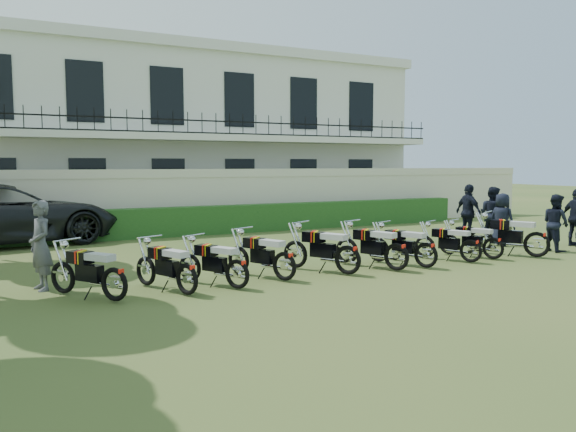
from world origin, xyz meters
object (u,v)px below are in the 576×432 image
object	(u,v)px
motorcycle_4	(348,253)
officer_5	(469,212)
suv	(3,215)
motorcycle_8	(493,243)
motorcycle_2	(237,267)
inspector	(40,246)
motorcycle_6	(426,249)
officer_4	(492,214)
officer_1	(556,223)
motorcycle_9	(537,238)
motorcycle_1	(187,271)
motorcycle_5	(397,250)
motorcycle_3	(284,259)
officer_3	(502,219)
motorcycle_7	(471,245)
motorcycle_0	(114,276)

from	to	relation	value
motorcycle_4	officer_5	bearing A→B (deg)	-3.04
suv	motorcycle_8	bearing A→B (deg)	-138.77
motorcycle_2	inspector	xyz separation A→B (m)	(-3.45, 1.75, 0.42)
motorcycle_6	officer_4	distance (m)	5.81
motorcycle_8	officer_1	bearing A→B (deg)	-17.23
motorcycle_9	motorcycle_2	bearing A→B (deg)	152.22
motorcycle_1	motorcycle_4	world-z (taller)	motorcycle_4
motorcycle_5	officer_1	xyz separation A→B (m)	(5.93, 0.41, 0.31)
motorcycle_1	motorcycle_3	size ratio (longest dim) A/B	0.99
motorcycle_6	motorcycle_9	distance (m)	3.62
motorcycle_4	officer_5	world-z (taller)	officer_5
motorcycle_6	officer_3	world-z (taller)	officer_3
motorcycle_1	motorcycle_6	distance (m)	5.87
motorcycle_5	motorcycle_7	bearing A→B (deg)	-21.74
motorcycle_1	officer_3	size ratio (longest dim) A/B	1.11
motorcycle_6	motorcycle_3	bearing A→B (deg)	154.03
motorcycle_8	officer_3	xyz separation A→B (m)	(2.23, 1.77, 0.35)
motorcycle_2	motorcycle_4	xyz separation A→B (m)	(2.73, 0.22, 0.05)
motorcycle_6	officer_3	size ratio (longest dim) A/B	1.12
motorcycle_2	motorcycle_1	bearing A→B (deg)	153.41
motorcycle_3	motorcycle_6	xyz separation A→B (m)	(3.66, -0.20, -0.01)
motorcycle_7	officer_5	distance (m)	4.56
motorcycle_9	officer_1	xyz separation A→B (m)	(1.46, 0.58, 0.28)
motorcycle_2	motorcycle_8	xyz separation A→B (m)	(7.22, 0.24, -0.02)
suv	officer_1	xyz separation A→B (m)	(14.01, -8.46, -0.13)
motorcycle_3	officer_4	xyz separation A→B (m)	(8.75, 2.57, 0.39)
motorcycle_5	officer_5	world-z (taller)	officer_5
motorcycle_9	officer_3	world-z (taller)	officer_3
inspector	officer_4	world-z (taller)	inspector
motorcycle_6	officer_5	size ratio (longest dim) A/B	0.98
motorcycle_7	officer_1	xyz separation A→B (m)	(3.58, 0.36, 0.36)
motorcycle_4	motorcycle_8	size ratio (longest dim) A/B	1.11
motorcycle_3	motorcycle_6	bearing A→B (deg)	-28.18
motorcycle_2	motorcycle_3	distance (m)	1.21
motorcycle_0	motorcycle_6	xyz separation A→B (m)	(7.17, 0.01, -0.01)
motorcycle_5	officer_1	size ratio (longest dim) A/B	1.16
officer_4	motorcycle_2	bearing A→B (deg)	95.24
motorcycle_2	motorcycle_8	size ratio (longest dim) A/B	0.99
motorcycle_8	motorcycle_0	bearing A→B (deg)	158.37
officer_3	motorcycle_3	bearing A→B (deg)	88.15
motorcycle_2	inspector	world-z (taller)	inspector
motorcycle_0	motorcycle_3	world-z (taller)	motorcycle_0
motorcycle_3	motorcycle_9	world-z (taller)	motorcycle_9
motorcycle_4	motorcycle_9	xyz separation A→B (m)	(5.72, -0.30, 0.02)
inspector	officer_1	world-z (taller)	inspector
motorcycle_2	motorcycle_7	world-z (taller)	motorcycle_2
motorcycle_2	motorcycle_6	size ratio (longest dim) A/B	0.92
motorcycle_8	officer_4	xyz separation A→B (m)	(2.71, 2.60, 0.43)
officer_5	motorcycle_6	bearing A→B (deg)	128.33
officer_5	motorcycle_2	bearing A→B (deg)	112.34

